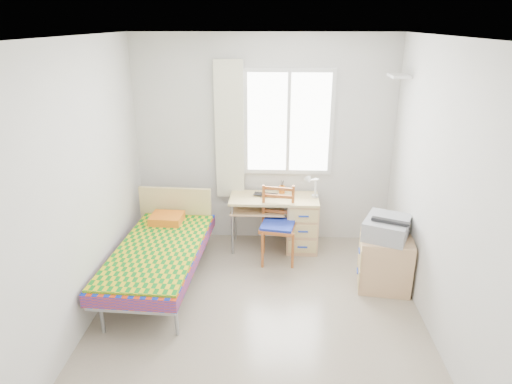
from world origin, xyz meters
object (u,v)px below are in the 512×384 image
(desk, at_px, (296,221))
(cabinet, at_px, (384,262))
(bed, at_px, (160,250))
(printer, at_px, (387,227))
(chair, at_px, (279,220))

(desk, bearing_deg, cabinet, -42.97)
(desk, xyz_separation_m, cabinet, (0.91, -0.86, -0.08))
(bed, distance_m, desk, 1.74)
(printer, bearing_deg, chair, 178.25)
(bed, bearing_deg, cabinet, 3.53)
(desk, height_order, chair, chair)
(desk, relative_size, cabinet, 1.82)
(chair, xyz_separation_m, printer, (1.13, -0.54, 0.18))
(cabinet, height_order, printer, printer)
(bed, xyz_separation_m, desk, (1.50, 0.89, -0.02))
(chair, height_order, printer, chair)
(cabinet, xyz_separation_m, printer, (-0.01, 0.03, 0.40))
(bed, xyz_separation_m, printer, (2.41, 0.05, 0.30))
(desk, bearing_deg, bed, -148.93)
(chair, relative_size, printer, 1.45)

